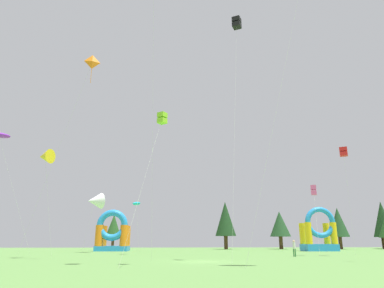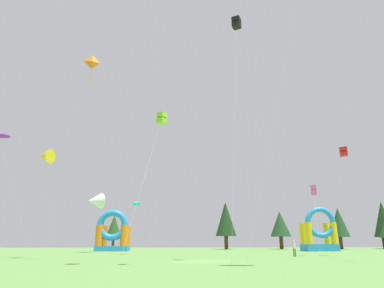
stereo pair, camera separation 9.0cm
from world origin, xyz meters
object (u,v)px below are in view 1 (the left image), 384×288
object	(u,v)px
inflatable_yellow_castle	(113,235)
person_near_camera	(294,247)
kite_cyan_parafoil	(137,204)
kite_pink_box	(314,190)
kite_yellow_delta	(45,157)
kite_red_box	(343,152)
kite_orange_diamond	(92,63)
inflatable_orange_dome	(319,235)
kite_black_box	(237,23)
kite_lime_box	(162,118)
kite_white_delta	(95,201)

from	to	relation	value
inflatable_yellow_castle	person_near_camera	bearing A→B (deg)	-43.42
kite_cyan_parafoil	inflatable_yellow_castle	world-z (taller)	inflatable_yellow_castle
kite_pink_box	inflatable_yellow_castle	xyz separation A→B (m)	(-27.27, 19.84, -5.12)
kite_yellow_delta	inflatable_yellow_castle	world-z (taller)	kite_yellow_delta
kite_red_box	person_near_camera	size ratio (longest dim) A/B	7.19
kite_orange_diamond	inflatable_orange_dome	world-z (taller)	kite_orange_diamond
inflatable_orange_dome	inflatable_yellow_castle	bearing A→B (deg)	176.07
kite_red_box	inflatable_orange_dome	distance (m)	21.45
inflatable_yellow_castle	kite_black_box	bearing A→B (deg)	-62.53
kite_lime_box	person_near_camera	world-z (taller)	kite_lime_box
kite_orange_diamond	kite_red_box	bearing A→B (deg)	12.97
inflatable_orange_dome	kite_lime_box	bearing A→B (deg)	-128.41
kite_red_box	inflatable_orange_dome	bearing A→B (deg)	78.09
kite_red_box	kite_cyan_parafoil	size ratio (longest dim) A/B	1.89
kite_white_delta	kite_pink_box	xyz separation A→B (m)	(28.98, -11.93, 0.19)
kite_black_box	inflatable_yellow_castle	size ratio (longest dim) A/B	3.48
kite_orange_diamond	kite_yellow_delta	bearing A→B (deg)	142.98
kite_orange_diamond	inflatable_orange_dome	distance (m)	45.59
kite_lime_box	kite_black_box	bearing A→B (deg)	29.21
kite_red_box	kite_black_box	world-z (taller)	kite_black_box
kite_orange_diamond	person_near_camera	world-z (taller)	kite_orange_diamond
kite_lime_box	kite_white_delta	distance (m)	29.44
kite_black_box	person_near_camera	size ratio (longest dim) A/B	13.25
kite_lime_box	person_near_camera	bearing A→B (deg)	41.70
kite_black_box	kite_yellow_delta	bearing A→B (deg)	160.97
kite_black_box	kite_pink_box	world-z (taller)	kite_black_box
kite_yellow_delta	kite_cyan_parafoil	size ratio (longest dim) A/B	1.65
kite_orange_diamond	kite_black_box	bearing A→B (deg)	-11.63
kite_pink_box	kite_white_delta	bearing A→B (deg)	157.62
kite_orange_diamond	person_near_camera	xyz separation A→B (m)	(22.21, 5.82, -18.63)
kite_white_delta	inflatable_yellow_castle	bearing A→B (deg)	77.81
person_near_camera	kite_black_box	bearing A→B (deg)	68.29
kite_white_delta	inflatable_orange_dome	world-z (taller)	kite_white_delta
kite_cyan_parafoil	kite_red_box	bearing A→B (deg)	-13.60
kite_orange_diamond	kite_pink_box	size ratio (longest dim) A/B	2.46
kite_orange_diamond	kite_white_delta	world-z (taller)	kite_orange_diamond
kite_orange_diamond	kite_yellow_delta	world-z (taller)	kite_orange_diamond
kite_red_box	kite_cyan_parafoil	bearing A→B (deg)	166.40
inflatable_orange_dome	kite_red_box	bearing A→B (deg)	-101.91
inflatable_yellow_castle	kite_red_box	bearing A→B (deg)	-34.39
kite_yellow_delta	kite_white_delta	xyz separation A→B (m)	(2.11, 16.29, -2.93)
kite_orange_diamond	kite_white_delta	bearing A→B (deg)	98.36
kite_cyan_parafoil	kite_white_delta	bearing A→B (deg)	134.68
kite_lime_box	inflatable_orange_dome	xyz separation A→B (m)	(25.93, 32.71, -8.46)
person_near_camera	inflatable_orange_dome	size ratio (longest dim) A/B	0.25
kite_red_box	kite_orange_diamond	bearing A→B (deg)	-167.03
kite_cyan_parafoil	kite_white_delta	distance (m)	9.98
kite_yellow_delta	inflatable_orange_dome	world-z (taller)	kite_yellow_delta
kite_orange_diamond	kite_yellow_delta	xyz separation A→B (m)	(-5.06, 3.82, -9.26)
kite_lime_box	kite_yellow_delta	size ratio (longest dim) A/B	1.03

